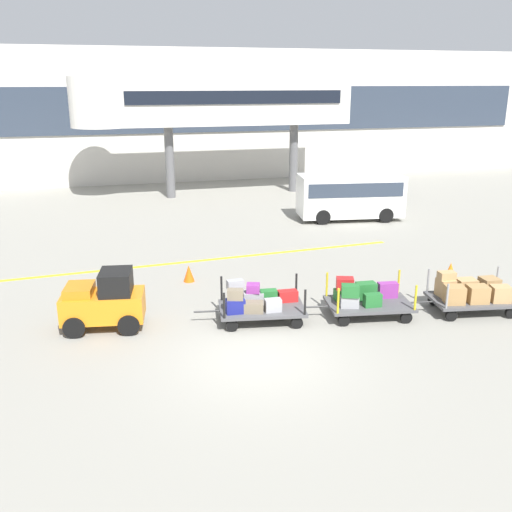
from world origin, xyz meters
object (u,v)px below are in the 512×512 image
baggage_cart_tail (471,293)px  shuttle_van (350,193)px  safety_cone_near (189,273)px  safety_cone_far (450,270)px  baggage_cart_middle (364,298)px  baggage_tug (104,301)px  baggage_cart_lead (257,303)px

baggage_cart_tail → shuttle_van: bearing=82.9°
shuttle_van → safety_cone_near: bearing=-142.5°
baggage_cart_tail → safety_cone_far: baggage_cart_tail is taller
baggage_cart_middle → safety_cone_far: (4.14, 2.08, -0.25)m
baggage_tug → safety_cone_near: 4.10m
safety_cone_near → safety_cone_far: 8.65m
baggage_cart_lead → shuttle_van: shuttle_van is taller
baggage_cart_tail → safety_cone_far: (1.11, 2.62, -0.28)m
safety_cone_near → baggage_cart_tail: bearing=-32.5°
baggage_tug → shuttle_van: shuttle_van is taller
shuttle_van → safety_cone_near: shuttle_van is taller
baggage_tug → safety_cone_near: baggage_tug is taller
baggage_cart_lead → baggage_cart_middle: bearing=-8.6°
baggage_tug → baggage_cart_middle: baggage_tug is taller
shuttle_van → safety_cone_far: shuttle_van is taller
baggage_cart_middle → shuttle_van: (4.45, 10.80, 0.71)m
shuttle_van → safety_cone_far: size_ratio=9.14×
safety_cone_near → safety_cone_far: (8.41, -2.02, 0.00)m
baggage_tug → baggage_cart_lead: (3.99, -0.60, -0.23)m
baggage_tug → baggage_cart_middle: size_ratio=0.73×
baggage_cart_middle → baggage_cart_lead: bearing=171.4°
baggage_tug → safety_cone_far: 11.16m
baggage_cart_middle → shuttle_van: shuttle_van is taller
baggage_cart_lead → safety_cone_near: 3.89m
baggage_cart_tail → safety_cone_near: 8.66m
baggage_cart_lead → safety_cone_near: baggage_cart_lead is taller
baggage_cart_tail → safety_cone_near: bearing=147.5°
baggage_cart_lead → baggage_cart_tail: (6.00, -0.99, 0.04)m
baggage_cart_middle → shuttle_van: size_ratio=0.61×
baggage_tug → baggage_cart_lead: size_ratio=0.73×
baggage_cart_middle → safety_cone_far: size_ratio=5.59×
baggage_cart_middle → safety_cone_near: size_ratio=5.59×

